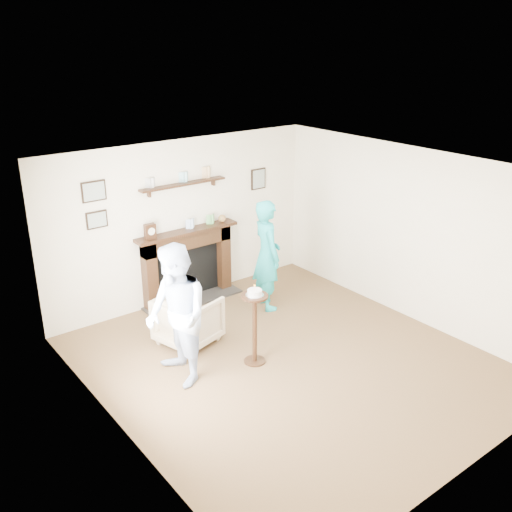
# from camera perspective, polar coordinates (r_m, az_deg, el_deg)

# --- Properties ---
(ground) EXTENTS (5.00, 5.00, 0.00)m
(ground) POSITION_cam_1_polar(r_m,az_deg,el_deg) (7.42, 3.22, -10.58)
(ground) COLOR brown
(ground) RESTS_ON ground
(room_shell) EXTENTS (4.54, 5.02, 2.52)m
(room_shell) POSITION_cam_1_polar(r_m,az_deg,el_deg) (7.20, -0.09, 2.76)
(room_shell) COLOR #F1E5CD
(room_shell) RESTS_ON ground
(armchair) EXTENTS (0.90, 0.88, 0.67)m
(armchair) POSITION_cam_1_polar(r_m,az_deg,el_deg) (7.91, -6.70, -8.50)
(armchair) COLOR tan
(armchair) RESTS_ON ground
(man) EXTENTS (0.74, 0.91, 1.73)m
(man) POSITION_cam_1_polar(r_m,az_deg,el_deg) (7.15, -7.57, -12.12)
(man) COLOR #A8BCD2
(man) RESTS_ON ground
(woman) EXTENTS (0.56, 0.70, 1.69)m
(woman) POSITION_cam_1_polar(r_m,az_deg,el_deg) (8.83, 1.06, -5.01)
(woman) COLOR #22C1A5
(woman) RESTS_ON ground
(pedestal_table) EXTENTS (0.34, 0.34, 1.08)m
(pedestal_table) POSITION_cam_1_polar(r_m,az_deg,el_deg) (7.10, -0.14, -5.95)
(pedestal_table) COLOR black
(pedestal_table) RESTS_ON ground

